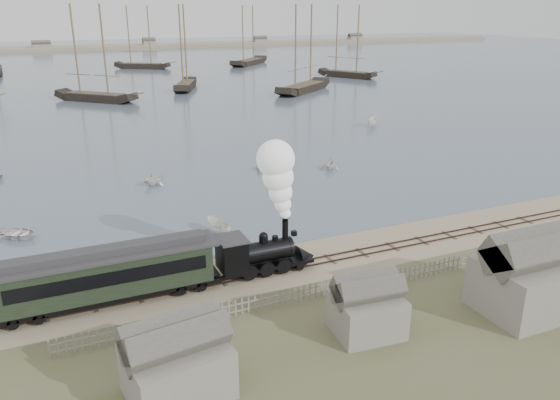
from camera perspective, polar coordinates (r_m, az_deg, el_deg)
name	(u,v)px	position (r m, az deg, el deg)	size (l,w,h in m)	color
ground	(263,260)	(43.71, -1.80, -6.33)	(600.00, 600.00, 0.00)	tan
harbor_water	(79,66)	(207.93, -20.23, 13.05)	(600.00, 336.00, 0.06)	#465665
rail_track	(273,270)	(42.03, -0.77, -7.37)	(120.00, 1.80, 0.16)	#38241E
picket_fence_west	(210,322)	(36.05, -7.32, -12.53)	(19.00, 0.10, 1.20)	slate
picket_fence_east	(451,271)	(44.06, 17.43, -7.07)	(15.00, 0.10, 1.20)	slate
shed_left	(179,394)	(30.60, -10.49, -19.31)	(5.00, 4.00, 4.10)	slate
shed_mid	(365,332)	(35.22, 8.92, -13.47)	(4.00, 3.50, 3.60)	slate
shed_right	(523,310)	(40.41, 24.03, -10.45)	(6.00, 5.00, 5.10)	slate
far_spit	(65,50)	(287.55, -21.56, 14.35)	(500.00, 20.00, 1.80)	tan
locomotive	(276,216)	(40.32, -0.45, -1.64)	(7.82, 2.92, 9.74)	black
passenger_coach	(108,273)	(38.48, -17.49, -7.31)	(14.80, 2.85, 3.59)	black
rowboat_0	(17,233)	(52.76, -25.74, -3.16)	(3.84, 2.74, 0.80)	silver
rowboat_1	(154,178)	(63.22, -13.04, 2.23)	(2.94, 2.54, 1.55)	silver
rowboat_2	(219,228)	(48.39, -6.42, -2.87)	(3.43, 1.29, 1.33)	silver
rowboat_3	(273,167)	(67.13, -0.73, 3.43)	(4.12, 2.94, 0.85)	silver
rowboat_4	(330,164)	(68.05, 5.26, 3.81)	(2.64, 2.28, 1.39)	silver
rowboat_5	(373,122)	(94.34, 9.65, 8.08)	(4.10, 1.54, 1.58)	silver
schooner_2	(91,53)	(124.37, -19.14, 14.29)	(19.16, 4.42, 20.00)	black
schooner_3	(183,47)	(138.03, -10.06, 15.44)	(16.94, 3.91, 20.00)	black
schooner_4	(304,48)	(132.33, 2.55, 15.54)	(21.96, 5.07, 20.00)	black
schooner_5	(348,41)	(161.62, 7.14, 16.12)	(17.79, 4.10, 20.00)	black
schooner_8	(140,37)	(189.90, -14.42, 16.16)	(18.40, 4.25, 20.00)	black
schooner_9	(249,35)	(198.34, -3.31, 16.82)	(23.40, 5.40, 20.00)	black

